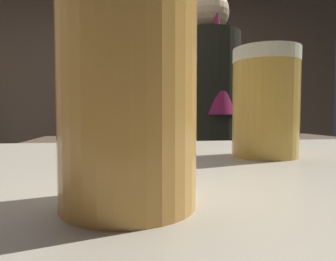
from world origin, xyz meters
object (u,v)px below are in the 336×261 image
Objects in this scene: bottle_olive_oil at (125,95)px; mixing_bowl at (98,134)px; pint_glass_near at (265,103)px; bottle_hot_sauce at (159,96)px; knife_block at (267,122)px; pint_glass_far at (128,83)px; bartender at (208,129)px; chefs_knife at (231,137)px; bottle_soy at (148,95)px; bottle_vinegar at (143,94)px.

mixing_bowl is at bearing -97.58° from bottle_olive_oil.
pint_glass_near reaches higher than mixing_bowl.
pint_glass_near is 0.71× the size of bottle_hot_sauce.
bottle_hot_sauce is (0.56, 1.29, 0.35)m from mixing_bowl.
knife_block is at bearing -51.66° from bottle_olive_oil.
bottle_olive_oil is 0.38m from bottle_hot_sauce.
bottle_hot_sauce reaches higher than pint_glass_far.
mixing_bowl is at bearing 102.09° from pint_glass_near.
pint_glass_near is at bearing -93.96° from bottle_hot_sauce.
bottle_olive_oil reaches higher than mixing_bowl.
bartender reaches higher than pint_glass_far.
bottle_soy is (-0.48, 1.24, 0.37)m from chefs_knife.
bottle_hot_sauce is at bearing 66.53° from mixing_bowl.
knife_block is 1.22m from mixing_bowl.
bottle_hot_sauce reaches higher than pint_glass_near.
pint_glass_near is at bearing -90.37° from bottle_vinegar.
bottle_soy is at bearing -140.19° from bottle_hot_sauce.
bottle_olive_oil is at bearing 128.34° from knife_block.
bartender is 1.43m from pint_glass_far.
bottle_soy is (-0.20, 1.65, 0.29)m from bartender.
pint_glass_far is 3.15m from bottle_hot_sauce.
mixing_bowl is at bearing -113.47° from bottle_hot_sauce.
chefs_knife is at bearing -75.97° from bottle_hot_sauce.
mixing_bowl is at bearing -109.76° from bottle_soy.
bottle_olive_oil is 0.30m from bottle_soy.
knife_block is at bearing 62.95° from pint_glass_near.
pint_glass_far is at bearing -118.99° from knife_block.
pint_glass_far is (-0.72, -1.76, 0.17)m from chefs_knife.
bottle_olive_oil reaches higher than chefs_knife.
bottle_olive_oil reaches higher than pint_glass_far.
pint_glass_near is at bearing -86.64° from bottle_olive_oil.
bottle_hot_sauce is at bearing -8.31° from bottle_olive_oil.
mixing_bowl is 0.90m from chefs_knife.
bottle_olive_oil reaches higher than knife_block.
bottle_hot_sauce is 1.05× the size of bottle_soy.
pint_glass_far is (-0.44, -1.36, 0.09)m from bartender.
mixing_bowl is 1.85m from pint_glass_far.
bottle_hot_sauce is at bearing 86.04° from pint_glass_near.
mixing_bowl is (-1.22, -0.03, -0.08)m from knife_block.
chefs_knife is at bearing 71.07° from pint_glass_near.
bartender reaches higher than bottle_hot_sauce.
chefs_knife is at bearing -69.03° from bottle_soy.
bottle_vinegar is (-0.52, 1.37, 0.39)m from chefs_knife.
knife_block is 0.35m from chefs_knife.
bottle_vinegar is at bearing 89.63° from pint_glass_near.
bottle_soy is (0.24, 3.01, 0.20)m from pint_glass_far.
bottle_olive_oil is 1.20× the size of bottle_soy.
bottle_vinegar is at bearing 123.66° from knife_block.
bottle_hot_sauce is at bearing -2.74° from bottle_vinegar.
bottle_vinegar reaches higher than bottle_olive_oil.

